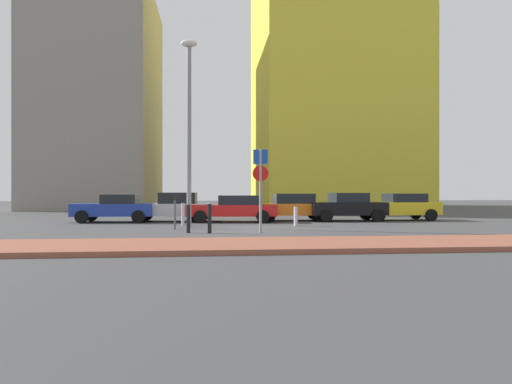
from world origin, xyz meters
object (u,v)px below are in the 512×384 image
Objects in this scene: parking_sign_post at (261,180)px; parking_meter at (175,206)px; parked_car_orange at (293,206)px; parked_car_red at (234,208)px; traffic_bollard_near at (188,219)px; traffic_bollard_mid at (210,219)px; parked_car_silver at (173,207)px; parked_car_yellow at (399,206)px; parked_car_black at (347,206)px; parked_car_blue at (115,208)px; traffic_bollard_far at (296,216)px; traffic_bollard_edge at (183,214)px; street_lamp at (189,119)px.

parking_meter is at bearing 151.90° from parking_sign_post.
parking_sign_post is at bearing -109.84° from parked_car_orange.
parked_car_red is 4.38× the size of traffic_bollard_near.
parking_meter is at bearing 110.61° from traffic_bollard_near.
parked_car_orange is 7.37m from parking_sign_post.
traffic_bollard_mid is (1.43, -1.92, -0.41)m from parking_meter.
parked_car_silver is 2.80× the size of parking_meter.
parked_car_yellow is at bearing 22.24° from parking_meter.
parked_car_silver reaches higher than parked_car_black.
traffic_bollard_mid is at bearing -146.79° from parked_car_yellow.
traffic_bollard_near is (-8.05, -6.28, -0.23)m from parked_car_black.
parked_car_orange is (9.21, 0.26, 0.03)m from parked_car_blue.
parked_car_red reaches higher than traffic_bollard_far.
parked_car_orange is 3.88× the size of traffic_bollard_edge.
parked_car_orange is 3.62× the size of traffic_bollard_mid.
parked_car_black is 2.96m from parked_car_yellow.
parked_car_orange is 0.93× the size of parked_car_yellow.
parked_car_silver is 3.23m from parked_car_red.
parked_car_yellow is 12.76m from traffic_bollard_near.
parked_car_yellow is 4.16× the size of traffic_bollard_edge.
parking_sign_post is at bearing -129.81° from parked_car_black.
parking_sign_post is 4.03m from traffic_bollard_far.
traffic_bollard_near is at bearing 177.71° from parking_sign_post.
parked_car_silver is 6.86m from traffic_bollard_far.
parking_meter is 2.16m from traffic_bollard_edge.
parked_car_silver is at bearing 103.86° from street_lamp.
traffic_bollard_far is (3.88, 3.29, -0.12)m from traffic_bollard_mid.
parked_car_silver is at bearing 177.57° from parked_car_black.
traffic_bollard_edge is (-5.12, 0.74, 0.08)m from traffic_bollard_far.
traffic_bollard_near is 1.24× the size of traffic_bollard_far.
street_lamp reaches higher than parking_meter.
traffic_bollard_near is at bearing -149.64° from parked_car_yellow.
traffic_bollard_far is at bearing -8.25° from traffic_bollard_edge.
parked_car_orange is 8.50m from traffic_bollard_near.
parking_sign_post is at bearing -41.91° from street_lamp.
parked_car_silver is at bearing 148.14° from traffic_bollard_far.
street_lamp reaches higher than traffic_bollard_far.
parked_car_red is at bearing 41.93° from traffic_bollard_edge.
traffic_bollard_mid is (-7.25, -6.52, -0.22)m from parked_car_black.
parking_sign_post is 2.13× the size of parking_meter.
parked_car_red is 1.18× the size of parked_car_orange.
parked_car_yellow is at bearing 28.21° from traffic_bollard_far.
traffic_bollard_edge is (-2.46, -2.21, -0.21)m from parked_car_red.
parked_car_silver is 1.03× the size of parked_car_black.
parked_car_blue is at bearing 135.73° from parking_sign_post.
traffic_bollard_far is (5.82, -3.62, -0.34)m from parked_car_silver.
traffic_bollard_near is at bearing -142.05° from parked_car_black.
traffic_bollard_far is at bearing -136.27° from parked_car_black.
parked_car_red is at bearing -177.15° from parked_car_yellow.
parked_car_blue is 9.51m from parking_sign_post.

